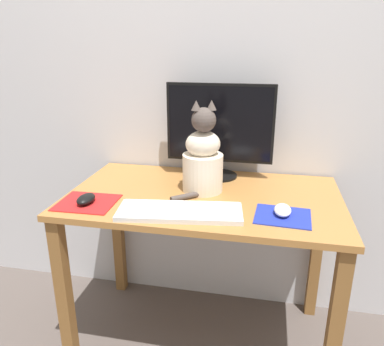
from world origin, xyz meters
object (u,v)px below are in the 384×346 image
at_px(computer_mouse_left, 86,199).
at_px(computer_mouse_right, 283,210).
at_px(keyboard, 180,211).
at_px(monitor, 220,128).
at_px(cat, 203,158).

bearing_deg(computer_mouse_left, computer_mouse_right, 3.83).
bearing_deg(keyboard, monitor, 71.34).
bearing_deg(computer_mouse_right, monitor, 127.61).
bearing_deg(cat, monitor, 57.09).
bearing_deg(monitor, computer_mouse_left, -137.90).
relative_size(monitor, keyboard, 1.03).
height_order(computer_mouse_left, computer_mouse_right, computer_mouse_left).
bearing_deg(computer_mouse_left, keyboard, -2.68).
relative_size(computer_mouse_left, cat, 0.26).
xyz_separation_m(monitor, cat, (-0.04, -0.19, -0.09)).
bearing_deg(monitor, computer_mouse_right, -52.39).
height_order(monitor, keyboard, monitor).
relative_size(computer_mouse_left, computer_mouse_right, 1.00).
bearing_deg(computer_mouse_right, keyboard, -169.57).
bearing_deg(cat, computer_mouse_right, -48.66).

